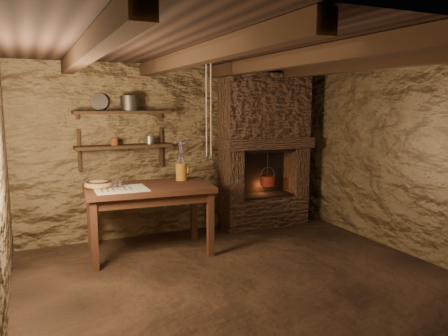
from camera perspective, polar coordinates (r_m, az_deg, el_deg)
name	(u,v)px	position (r m, az deg, el deg)	size (l,w,h in m)	color
floor	(242,280)	(4.82, 2.42, -14.36)	(4.50, 4.50, 0.00)	black
back_wall	(181,150)	(6.33, -5.68, 2.37)	(4.50, 0.04, 2.40)	#4E3B24
front_wall	(390,213)	(2.88, 20.83, -5.52)	(4.50, 0.04, 2.40)	#4E3B24
right_wall	(405,158)	(5.85, 22.60, 1.26)	(0.04, 4.00, 2.40)	#4E3B24
ceiling	(244,49)	(4.47, 2.62, 15.29)	(4.50, 4.00, 0.04)	black
beam_far_left	(87,51)	(4.02, -17.49, 14.39)	(0.14, 3.95, 0.16)	black
beam_mid_left	(197,56)	(4.26, -3.59, 14.40)	(0.14, 3.95, 0.16)	black
beam_mid_right	(287,60)	(4.71, 8.21, 13.77)	(0.14, 3.95, 0.16)	black
beam_far_right	(362,64)	(5.31, 17.60, 12.86)	(0.14, 3.95, 0.16)	black
shelf_lower	(123,146)	(5.94, -12.99, 2.77)	(1.25, 0.30, 0.04)	black
shelf_upper	(122,112)	(5.92, -13.14, 7.11)	(1.25, 0.30, 0.04)	black
hearth	(264,146)	(6.62, 5.28, 2.88)	(1.43, 0.51, 2.30)	#35231A
work_table	(149,217)	(5.53, -9.75, -6.34)	(1.57, 0.97, 0.87)	#381E13
linen_cloth	(121,189)	(5.25, -13.30, -2.71)	(0.60, 0.48, 0.01)	beige
pewter_cutlery_row	(121,189)	(5.23, -13.26, -2.64)	(0.50, 0.19, 0.01)	#9C978D
drinking_glasses	(121,184)	(5.36, -13.35, -2.02)	(0.19, 0.06, 0.08)	silver
stoneware_jug	(181,164)	(5.72, -5.59, 0.58)	(0.18, 0.18, 0.51)	#AB6E21
wooden_bowl	(99,185)	(5.41, -16.06, -2.11)	(0.34, 0.34, 0.12)	olive
iron_stockpot	(130,104)	(5.94, -12.23, 8.19)	(0.24, 0.24, 0.18)	#2E2C29
tin_pan	(99,102)	(5.97, -15.99, 8.30)	(0.23, 0.23, 0.03)	gray
small_kettle	(150,140)	(6.02, -9.65, 3.62)	(0.15, 0.11, 0.16)	gray
rusty_tin	(115,142)	(5.92, -14.09, 3.36)	(0.09, 0.09, 0.09)	#592A11
red_pot	(267,180)	(6.67, 5.70, -1.58)	(0.28, 0.28, 0.54)	maroon
hanging_ropes	(209,109)	(5.42, -2.02, 7.75)	(0.08, 0.08, 1.20)	#C9AF8D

